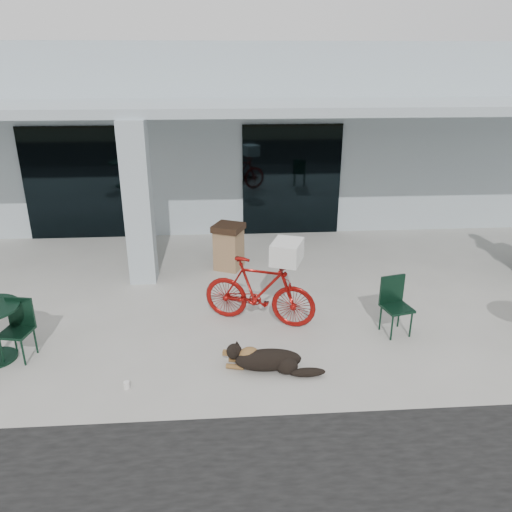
{
  "coord_description": "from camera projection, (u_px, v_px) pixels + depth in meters",
  "views": [
    {
      "loc": [
        0.08,
        -6.98,
        4.11
      ],
      "look_at": [
        0.64,
        0.88,
        1.0
      ],
      "focal_mm": 35.0,
      "sensor_mm": 36.0,
      "label": 1
    }
  ],
  "objects": [
    {
      "name": "cafe_chair_far_a",
      "position": [
        397.0,
        307.0,
        7.87
      ],
      "size": [
        0.52,
        0.55,
        0.93
      ],
      "primitive_type": null,
      "rotation": [
        0.0,
        0.0,
        0.23
      ],
      "color": "black",
      "rests_on": "ground"
    },
    {
      "name": "storefront_glass_right",
      "position": [
        292.0,
        180.0,
        12.22
      ],
      "size": [
        2.4,
        0.06,
        2.7
      ],
      "primitive_type": "cube",
      "color": "black",
      "rests_on": "ground"
    },
    {
      "name": "bicycle",
      "position": [
        259.0,
        291.0,
        8.18
      ],
      "size": [
        1.96,
        1.17,
        1.14
      ],
      "primitive_type": "imported",
      "rotation": [
        0.0,
        0.0,
        1.21
      ],
      "color": "maroon",
      "rests_on": "ground"
    },
    {
      "name": "laundry_basket",
      "position": [
        287.0,
        252.0,
        7.79
      ],
      "size": [
        0.6,
        0.69,
        0.34
      ],
      "primitive_type": "cube",
      "rotation": [
        0.0,
        0.0,
        1.21
      ],
      "color": "white",
      "rests_on": "bicycle"
    },
    {
      "name": "overhang",
      "position": [
        215.0,
        107.0,
        10.14
      ],
      "size": [
        22.0,
        2.8,
        0.18
      ],
      "primitive_type": "cube",
      "color": "#A9BABF",
      "rests_on": "column"
    },
    {
      "name": "building",
      "position": [
        217.0,
        126.0,
        15.04
      ],
      "size": [
        22.0,
        7.0,
        4.5
      ],
      "primitive_type": "cube",
      "color": "#A9BABF",
      "rests_on": "ground"
    },
    {
      "name": "storefront_glass_left",
      "position": [
        84.0,
        184.0,
        11.89
      ],
      "size": [
        2.8,
        0.06,
        2.7
      ],
      "primitive_type": "cube",
      "color": "black",
      "rests_on": "ground"
    },
    {
      "name": "dog",
      "position": [
        268.0,
        359.0,
        7.03
      ],
      "size": [
        1.14,
        0.62,
        0.36
      ],
      "primitive_type": null,
      "rotation": [
        0.0,
        0.0,
        -0.25
      ],
      "color": "black",
      "rests_on": "ground"
    },
    {
      "name": "cafe_chair_near",
      "position": [
        16.0,
        331.0,
        7.2
      ],
      "size": [
        0.49,
        0.52,
        0.9
      ],
      "primitive_type": null,
      "rotation": [
        0.0,
        0.0,
        -0.2
      ],
      "color": "black",
      "rests_on": "ground"
    },
    {
      "name": "trash_receptacle",
      "position": [
        229.0,
        247.0,
        10.37
      ],
      "size": [
        0.75,
        0.75,
        0.96
      ],
      "primitive_type": null,
      "rotation": [
        0.0,
        0.0,
        -0.42
      ],
      "color": "#8F6C4A",
      "rests_on": "ground"
    },
    {
      "name": "cup_near_dog",
      "position": [
        127.0,
        385.0,
        6.67
      ],
      "size": [
        0.11,
        0.11,
        0.1
      ],
      "primitive_type": "cylinder",
      "rotation": [
        0.0,
        0.0,
        -0.43
      ],
      "color": "white",
      "rests_on": "ground"
    },
    {
      "name": "ground",
      "position": [
        220.0,
        335.0,
        7.98
      ],
      "size": [
        80.0,
        80.0,
        0.0
      ],
      "primitive_type": "plane",
      "color": "#B5B3AB",
      "rests_on": "ground"
    },
    {
      "name": "column",
      "position": [
        138.0,
        204.0,
        9.44
      ],
      "size": [
        0.5,
        0.5,
        3.12
      ],
      "primitive_type": "cube",
      "color": "#A9BABF",
      "rests_on": "ground"
    }
  ]
}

